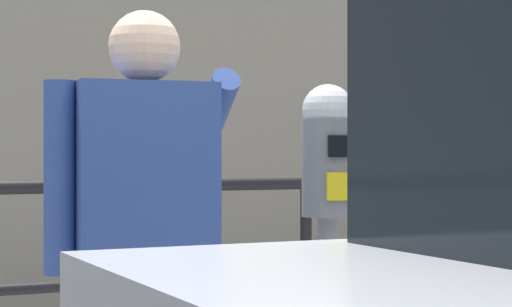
# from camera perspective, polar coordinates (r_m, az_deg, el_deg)

# --- Properties ---
(parking_meter) EXTENTS (0.17, 0.18, 1.41)m
(parking_meter) POSITION_cam_1_polar(r_m,az_deg,el_deg) (3.11, 4.36, -2.91)
(parking_meter) COLOR slate
(parking_meter) RESTS_ON sidewalk_curb
(pedestrian_at_meter) EXTENTS (0.63, 0.57, 1.61)m
(pedestrian_at_meter) POSITION_cam_1_polar(r_m,az_deg,el_deg) (2.87, -6.78, -5.40)
(pedestrian_at_meter) COLOR brown
(pedestrian_at_meter) RESTS_ON sidewalk_curb
(background_railing) EXTENTS (24.06, 0.06, 1.06)m
(background_railing) POSITION_cam_1_polar(r_m,az_deg,el_deg) (4.53, -9.32, -5.36)
(background_railing) COLOR black
(background_railing) RESTS_ON sidewalk_curb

